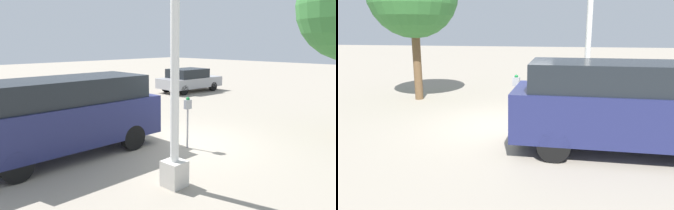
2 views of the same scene
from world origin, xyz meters
TOP-DOWN VIEW (x-y plane):
  - ground_plane at (0.00, 0.00)m, footprint 80.00×80.00m
  - parking_meter_near at (0.24, 0.35)m, footprint 0.22×0.15m
  - lamp_post at (2.32, 1.84)m, footprint 0.44×0.44m
  - parked_van at (2.96, -1.49)m, footprint 5.10×1.99m

SIDE VIEW (x-z plane):
  - ground_plane at x=0.00m, z-range 0.00..0.00m
  - parking_meter_near at x=0.24m, z-range 0.35..1.82m
  - parked_van at x=2.96m, z-range 0.10..2.16m
  - lamp_post at x=2.32m, z-range -0.84..4.73m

